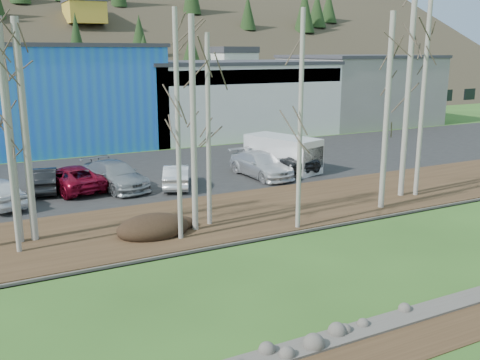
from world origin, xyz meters
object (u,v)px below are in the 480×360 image
car_4 (177,176)px  van_white (285,154)px  car_1 (44,179)px  car_6 (261,165)px  car_3 (115,175)px  car_5 (285,159)px  car_2 (71,178)px

car_4 → van_white: 7.89m
van_white → car_4: bearing=168.8°
car_1 → car_6: size_ratio=0.79×
car_3 → car_5: 11.10m
car_2 → car_4: bearing=146.9°
car_2 → van_white: 13.36m
car_2 → car_5: 13.42m
car_4 → car_2: bearing=2.2°
car_5 → car_6: bearing=21.2°
car_5 → van_white: 0.40m
car_3 → van_white: 11.03m
car_4 → car_6: car_6 is taller
car_6 → van_white: 2.39m
car_6 → car_4: bearing=177.2°
car_3 → car_6: car_3 is taller
car_1 → car_4: (6.85, -2.53, -0.01)m
car_2 → car_3: 2.40m
car_2 → van_white: van_white is taller
car_2 → car_3: bearing=149.5°
car_2 → car_3: car_3 is taller
van_white → car_5: bearing=30.5°
car_1 → car_2: (1.38, -0.47, 0.03)m
car_6 → van_white: (2.23, 0.78, 0.35)m
car_4 → car_5: size_ratio=0.78×
car_3 → car_5: (11.10, -0.33, -0.05)m
car_5 → car_6: size_ratio=0.99×
car_1 → car_4: size_ratio=1.02×
car_1 → car_2: bearing=171.4°
car_3 → car_4: 3.46m
car_1 → car_5: bearing=-175.9°
car_1 → car_6: bearing=179.2°
car_2 → car_4: car_2 is taller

